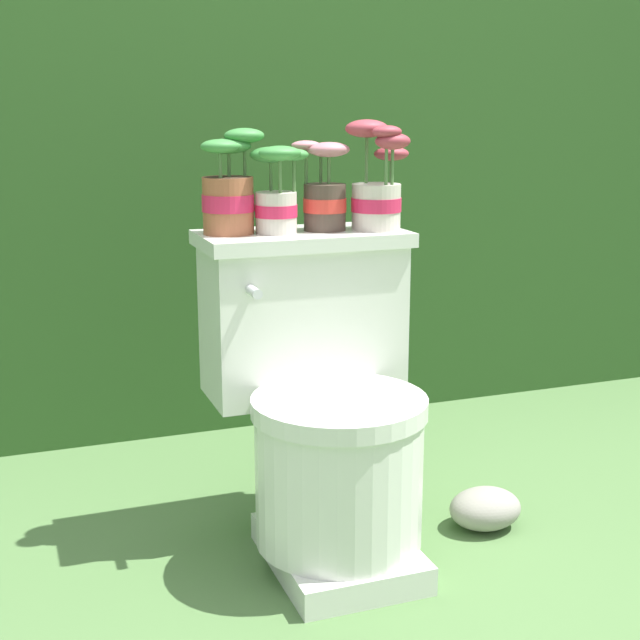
{
  "coord_description": "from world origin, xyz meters",
  "views": [
    {
      "loc": [
        -0.69,
        -1.52,
        0.93
      ],
      "look_at": [
        -0.08,
        0.16,
        0.5
      ],
      "focal_mm": 50.0,
      "sensor_mm": 36.0,
      "label": 1
    }
  ],
  "objects_px": {
    "potted_plant_middle": "(324,193)",
    "potted_plant_midright": "(378,186)",
    "potted_plant_midleft": "(277,193)",
    "toilet": "(323,406)",
    "potted_plant_left": "(229,191)",
    "garden_stone": "(485,508)"
  },
  "relations": [
    {
      "from": "potted_plant_middle",
      "to": "garden_stone",
      "type": "relative_size",
      "value": 1.14
    },
    {
      "from": "potted_plant_middle",
      "to": "potted_plant_midright",
      "type": "bearing_deg",
      "value": -14.25
    },
    {
      "from": "potted_plant_midleft",
      "to": "potted_plant_middle",
      "type": "xyz_separation_m",
      "value": [
        0.11,
        0.01,
        -0.0
      ]
    },
    {
      "from": "toilet",
      "to": "potted_plant_middle",
      "type": "bearing_deg",
      "value": 68.26
    },
    {
      "from": "potted_plant_left",
      "to": "potted_plant_midleft",
      "type": "bearing_deg",
      "value": -16.41
    },
    {
      "from": "potted_plant_midleft",
      "to": "potted_plant_midright",
      "type": "relative_size",
      "value": 0.78
    },
    {
      "from": "potted_plant_midleft",
      "to": "potted_plant_midright",
      "type": "distance_m",
      "value": 0.22
    },
    {
      "from": "potted_plant_midleft",
      "to": "garden_stone",
      "type": "height_order",
      "value": "potted_plant_midleft"
    },
    {
      "from": "potted_plant_left",
      "to": "potted_plant_middle",
      "type": "relative_size",
      "value": 1.14
    },
    {
      "from": "potted_plant_midright",
      "to": "toilet",
      "type": "bearing_deg",
      "value": -148.12
    },
    {
      "from": "potted_plant_left",
      "to": "garden_stone",
      "type": "xyz_separation_m",
      "value": [
        0.53,
        -0.2,
        -0.71
      ]
    },
    {
      "from": "potted_plant_left",
      "to": "garden_stone",
      "type": "bearing_deg",
      "value": -20.78
    },
    {
      "from": "toilet",
      "to": "potted_plant_left",
      "type": "distance_m",
      "value": 0.49
    },
    {
      "from": "potted_plant_left",
      "to": "potted_plant_middle",
      "type": "distance_m",
      "value": 0.21
    },
    {
      "from": "toilet",
      "to": "potted_plant_left",
      "type": "xyz_separation_m",
      "value": [
        -0.15,
        0.15,
        0.44
      ]
    },
    {
      "from": "toilet",
      "to": "potted_plant_middle",
      "type": "relative_size",
      "value": 3.52
    },
    {
      "from": "potted_plant_middle",
      "to": "garden_stone",
      "type": "distance_m",
      "value": 0.79
    },
    {
      "from": "potted_plant_left",
      "to": "potted_plant_midleft",
      "type": "relative_size",
      "value": 1.19
    },
    {
      "from": "potted_plant_middle",
      "to": "potted_plant_midright",
      "type": "distance_m",
      "value": 0.12
    },
    {
      "from": "potted_plant_midleft",
      "to": "potted_plant_middle",
      "type": "distance_m",
      "value": 0.11
    },
    {
      "from": "toilet",
      "to": "potted_plant_midright",
      "type": "distance_m",
      "value": 0.48
    },
    {
      "from": "potted_plant_midleft",
      "to": "garden_stone",
      "type": "relative_size",
      "value": 1.09
    }
  ]
}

